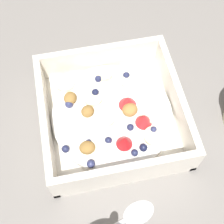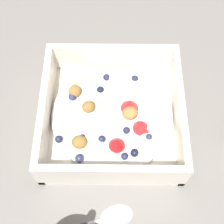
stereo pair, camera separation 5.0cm
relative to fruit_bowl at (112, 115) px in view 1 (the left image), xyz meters
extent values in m
plane|color=gray|center=(0.02, 0.01, -0.02)|extent=(2.40, 2.40, 0.00)
cube|color=white|center=(0.00, 0.00, -0.01)|extent=(0.22, 0.22, 0.01)
cube|color=white|center=(0.00, -0.10, 0.01)|extent=(0.22, 0.01, 0.06)
cube|color=white|center=(0.00, 0.10, 0.01)|extent=(0.22, 0.01, 0.06)
cube|color=white|center=(-0.10, 0.00, 0.01)|extent=(0.01, 0.20, 0.06)
cube|color=white|center=(0.10, 0.00, 0.01)|extent=(0.01, 0.20, 0.06)
cylinder|color=white|center=(0.00, 0.00, 0.00)|extent=(0.19, 0.19, 0.01)
cylinder|color=#F4EAB7|center=(0.05, 0.05, 0.01)|extent=(0.04, 0.04, 0.01)
cylinder|color=#F4EAB7|center=(-0.06, 0.04, 0.01)|extent=(0.03, 0.03, 0.01)
cylinder|color=#F7EFC6|center=(0.05, -0.03, 0.01)|extent=(0.04, 0.04, 0.01)
cylinder|color=#F4EAB7|center=(0.01, -0.01, 0.01)|extent=(0.03, 0.03, 0.01)
cylinder|color=beige|center=(-0.08, 0.00, 0.01)|extent=(0.04, 0.04, 0.01)
cylinder|color=#F7EFC6|center=(0.01, 0.06, 0.01)|extent=(0.04, 0.04, 0.01)
cylinder|color=#F7EFC6|center=(-0.07, -0.07, 0.01)|extent=(0.04, 0.04, 0.01)
cylinder|color=#F4EAB7|center=(-0.03, -0.02, 0.01)|extent=(0.04, 0.04, 0.01)
cone|color=red|center=(0.02, 0.05, 0.02)|extent=(0.04, 0.04, 0.02)
cone|color=red|center=(0.05, 0.01, 0.01)|extent=(0.04, 0.04, 0.02)
cone|color=red|center=(-0.01, 0.03, 0.02)|extent=(0.04, 0.04, 0.02)
sphere|color=#23284C|center=(0.07, 0.02, 0.01)|extent=(0.01, 0.01, 0.01)
sphere|color=#23284C|center=(0.03, 0.02, 0.01)|extent=(0.01, 0.01, 0.01)
sphere|color=#191E3D|center=(-0.04, -0.02, 0.01)|extent=(0.01, 0.01, 0.01)
sphere|color=navy|center=(-0.03, -0.06, 0.01)|extent=(0.01, 0.01, 0.01)
sphere|color=navy|center=(0.04, 0.06, 0.01)|extent=(0.01, 0.01, 0.01)
sphere|color=#191E3D|center=(0.07, 0.03, 0.01)|extent=(0.01, 0.01, 0.01)
sphere|color=navy|center=(0.08, -0.05, 0.01)|extent=(0.01, 0.01, 0.01)
sphere|color=#23284C|center=(0.04, -0.04, 0.01)|extent=(0.01, 0.01, 0.01)
sphere|color=#23284C|center=(0.05, -0.02, 0.01)|extent=(0.01, 0.01, 0.01)
sphere|color=#23284C|center=(-0.07, -0.01, 0.01)|extent=(0.01, 0.01, 0.01)
sphere|color=#23284C|center=(-0.06, 0.04, 0.01)|extent=(0.01, 0.01, 0.01)
sphere|color=#23284C|center=(0.05, -0.08, 0.01)|extent=(0.01, 0.01, 0.01)
ellipsoid|color=olive|center=(-0.04, -0.06, 0.01)|extent=(0.03, 0.03, 0.02)
ellipsoid|color=olive|center=(-0.01, -0.04, 0.01)|extent=(0.03, 0.03, 0.02)
ellipsoid|color=#AD7F42|center=(0.00, 0.03, 0.01)|extent=(0.03, 0.03, 0.02)
ellipsoid|color=olive|center=(0.05, -0.05, 0.01)|extent=(0.02, 0.03, 0.02)
ellipsoid|color=silver|center=(0.15, 0.01, -0.02)|extent=(0.04, 0.05, 0.01)
camera|label=1|loc=(0.23, -0.05, 0.45)|focal=51.28mm
camera|label=2|loc=(0.24, 0.00, 0.45)|focal=51.28mm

